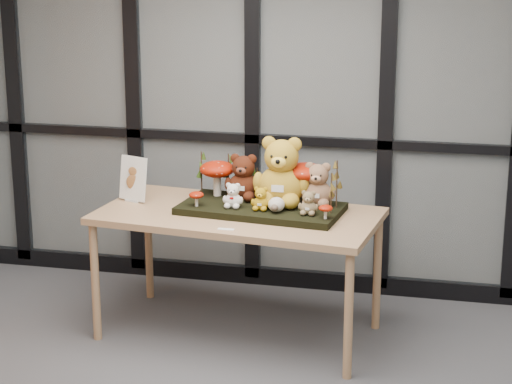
% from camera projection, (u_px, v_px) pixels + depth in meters
% --- Properties ---
extents(room_shell, '(5.00, 5.00, 5.00)m').
position_uv_depth(room_shell, '(223.00, 114.00, 3.73)').
color(room_shell, '#AEABA4').
rests_on(room_shell, floor).
extents(glass_partition, '(4.90, 0.06, 2.78)m').
position_uv_depth(glass_partition, '(319.00, 87.00, 6.12)').
color(glass_partition, '#2D383F').
rests_on(glass_partition, floor).
extents(display_table, '(1.75, 1.02, 0.78)m').
position_uv_depth(display_table, '(238.00, 223.00, 5.56)').
color(display_table, '#A77F5A').
rests_on(display_table, floor).
extents(diorama_tray, '(1.01, 0.59, 0.04)m').
position_uv_depth(diorama_tray, '(261.00, 209.00, 5.55)').
color(diorama_tray, black).
rests_on(diorama_tray, display_table).
extents(bear_pooh_yellow, '(0.38, 0.35, 0.45)m').
position_uv_depth(bear_pooh_yellow, '(282.00, 167.00, 5.52)').
color(bear_pooh_yellow, gold).
rests_on(bear_pooh_yellow, diorama_tray).
extents(bear_brown_medium, '(0.26, 0.24, 0.31)m').
position_uv_depth(bear_brown_medium, '(244.00, 174.00, 5.65)').
color(bear_brown_medium, '#41180B').
rests_on(bear_brown_medium, diorama_tray).
extents(bear_tan_back, '(0.24, 0.22, 0.29)m').
position_uv_depth(bear_tan_back, '(318.00, 182.00, 5.51)').
color(bear_tan_back, '#916648').
rests_on(bear_tan_back, diorama_tray).
extents(bear_small_yellow, '(0.13, 0.12, 0.15)m').
position_uv_depth(bear_small_yellow, '(261.00, 197.00, 5.43)').
color(bear_small_yellow, '#BB8B10').
rests_on(bear_small_yellow, diorama_tray).
extents(bear_white_bow, '(0.14, 0.13, 0.16)m').
position_uv_depth(bear_white_bow, '(233.00, 194.00, 5.48)').
color(bear_white_bow, white).
rests_on(bear_white_bow, diorama_tray).
extents(bear_beige_small, '(0.13, 0.12, 0.16)m').
position_uv_depth(bear_beige_small, '(309.00, 201.00, 5.34)').
color(bear_beige_small, olive).
rests_on(bear_beige_small, diorama_tray).
extents(plush_cream_hedgehog, '(0.08, 0.08, 0.10)m').
position_uv_depth(plush_cream_hedgehog, '(276.00, 204.00, 5.40)').
color(plush_cream_hedgehog, beige).
rests_on(plush_cream_hedgehog, diorama_tray).
extents(mushroom_back_left, '(0.22, 0.22, 0.24)m').
position_uv_depth(mushroom_back_left, '(217.00, 177.00, 5.73)').
color(mushroom_back_left, '#941604').
rests_on(mushroom_back_left, diorama_tray).
extents(mushroom_back_right, '(0.24, 0.24, 0.27)m').
position_uv_depth(mushroom_back_right, '(305.00, 181.00, 5.57)').
color(mushroom_back_right, '#941604').
rests_on(mushroom_back_right, diorama_tray).
extents(mushroom_front_left, '(0.09, 0.09, 0.10)m').
position_uv_depth(mushroom_front_left, '(196.00, 198.00, 5.51)').
color(mushroom_front_left, '#941604').
rests_on(mushroom_front_left, diorama_tray).
extents(mushroom_front_right, '(0.08, 0.08, 0.09)m').
position_uv_depth(mushroom_front_right, '(326.00, 211.00, 5.27)').
color(mushroom_front_right, '#941604').
rests_on(mushroom_front_right, diorama_tray).
extents(sprig_green_far_left, '(0.05, 0.05, 0.27)m').
position_uv_depth(sprig_green_far_left, '(202.00, 173.00, 5.76)').
color(sprig_green_far_left, '#1E390D').
rests_on(sprig_green_far_left, diorama_tray).
extents(sprig_green_mid_left, '(0.05, 0.05, 0.26)m').
position_uv_depth(sprig_green_mid_left, '(229.00, 174.00, 5.76)').
color(sprig_green_mid_left, '#1E390D').
rests_on(sprig_green_mid_left, diorama_tray).
extents(sprig_dry_far_right, '(0.05, 0.05, 0.29)m').
position_uv_depth(sprig_dry_far_right, '(337.00, 184.00, 5.46)').
color(sprig_dry_far_right, brown).
rests_on(sprig_dry_far_right, diorama_tray).
extents(sprig_dry_mid_right, '(0.05, 0.05, 0.24)m').
position_uv_depth(sprig_dry_mid_right, '(331.00, 193.00, 5.35)').
color(sprig_dry_mid_right, brown).
rests_on(sprig_dry_mid_right, diorama_tray).
extents(sprig_green_centre, '(0.05, 0.05, 0.18)m').
position_uv_depth(sprig_green_centre, '(257.00, 182.00, 5.72)').
color(sprig_green_centre, '#1E390D').
rests_on(sprig_green_centre, diorama_tray).
extents(sign_holder, '(0.20, 0.11, 0.28)m').
position_uv_depth(sign_holder, '(133.00, 181.00, 5.75)').
color(sign_holder, silver).
rests_on(sign_holder, display_table).
extents(label_card, '(0.09, 0.03, 0.00)m').
position_uv_depth(label_card, '(226.00, 229.00, 5.22)').
color(label_card, white).
rests_on(label_card, display_table).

